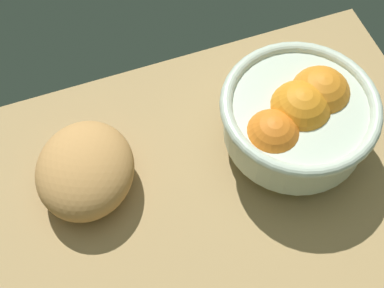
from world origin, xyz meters
The scene contains 2 objects.
fruit_bowl centered at (-16.59, 12.79, 6.64)cm, with size 19.98×19.98×11.63cm.
bread_loaf centered at (-19.81, -14.38, 3.83)cm, with size 13.82×12.26×7.66cm, color tan.
Camera 1 is at (15.99, -13.05, 66.46)cm, focal length 53.24 mm.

